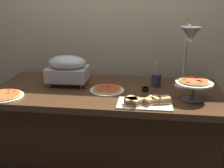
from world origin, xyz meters
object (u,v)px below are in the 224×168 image
(chafing_dish, at_px, (67,68))
(sauce_cup_near, at_px, (145,89))
(pizza_plate_raised_stand, at_px, (194,84))
(sandwich_platter, at_px, (144,102))
(heat_lamp, at_px, (189,41))
(utensil_holder, at_px, (156,80))
(pizza_plate_front, at_px, (107,90))
(pizza_plate_center, at_px, (4,96))

(chafing_dish, bearing_deg, sauce_cup_near, -7.40)
(pizza_plate_raised_stand, xyz_separation_m, sauce_cup_near, (-0.35, 0.15, -0.11))
(sandwich_platter, bearing_deg, heat_lamp, 44.50)
(heat_lamp, xyz_separation_m, pizza_plate_raised_stand, (0.04, -0.17, -0.29))
(sauce_cup_near, bearing_deg, chafing_dish, 172.60)
(chafing_dish, xyz_separation_m, utensil_holder, (0.77, 0.06, -0.09))
(pizza_plate_front, distance_m, sandwich_platter, 0.40)
(chafing_dish, xyz_separation_m, pizza_plate_raised_stand, (1.03, -0.24, -0.02))
(sandwich_platter, bearing_deg, pizza_plate_center, 179.26)
(chafing_dish, relative_size, pizza_plate_center, 1.15)
(pizza_plate_front, bearing_deg, heat_lamp, 5.05)
(heat_lamp, distance_m, sauce_cup_near, 0.51)
(pizza_plate_front, height_order, sauce_cup_near, sauce_cup_near)
(chafing_dish, relative_size, utensil_holder, 1.53)
(heat_lamp, xyz_separation_m, sauce_cup_near, (-0.32, -0.02, -0.40))
(pizza_plate_center, bearing_deg, sauce_cup_near, 14.54)
(pizza_plate_raised_stand, bearing_deg, pizza_plate_front, 170.31)
(sauce_cup_near, distance_m, utensil_holder, 0.18)
(pizza_plate_front, relative_size, sauce_cup_near, 4.86)
(pizza_plate_front, height_order, utensil_holder, utensil_holder)
(sauce_cup_near, xyz_separation_m, utensil_holder, (0.09, 0.15, 0.04))
(chafing_dish, height_order, sandwich_platter, chafing_dish)
(heat_lamp, relative_size, utensil_holder, 2.38)
(sandwich_platter, height_order, sauce_cup_near, sandwich_platter)
(sandwich_platter, bearing_deg, sauce_cup_near, 89.75)
(heat_lamp, bearing_deg, sandwich_platter, -135.50)
(heat_lamp, xyz_separation_m, utensil_holder, (-0.23, 0.13, -0.36))
(sauce_cup_near, bearing_deg, heat_lamp, 3.59)
(pizza_plate_front, distance_m, pizza_plate_raised_stand, 0.68)
(pizza_plate_center, relative_size, sandwich_platter, 0.76)
(pizza_plate_front, xyz_separation_m, sandwich_platter, (0.31, -0.26, 0.01))
(utensil_holder, bearing_deg, chafing_dish, -175.64)
(sandwich_platter, bearing_deg, pizza_plate_front, 140.10)
(pizza_plate_raised_stand, height_order, sauce_cup_near, pizza_plate_raised_stand)
(chafing_dish, relative_size, pizza_plate_front, 1.23)
(sandwich_platter, bearing_deg, chafing_dish, 150.52)
(pizza_plate_center, xyz_separation_m, sauce_cup_near, (1.08, 0.28, 0.00))
(pizza_plate_center, xyz_separation_m, utensil_holder, (1.17, 0.43, 0.05))
(pizza_plate_center, height_order, utensil_holder, utensil_holder)
(pizza_plate_center, distance_m, sauce_cup_near, 1.11)
(pizza_plate_raised_stand, distance_m, utensil_holder, 0.40)
(pizza_plate_center, bearing_deg, pizza_plate_front, 17.63)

